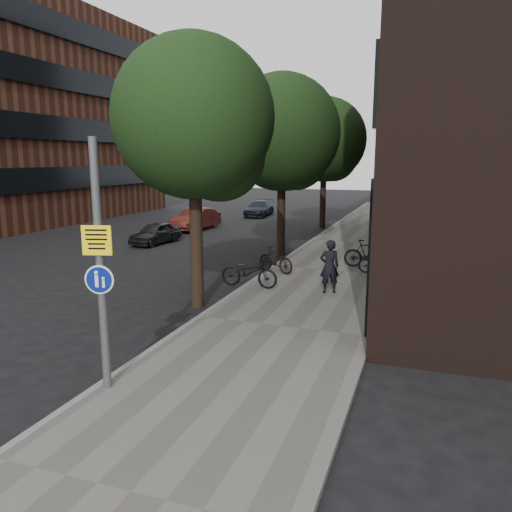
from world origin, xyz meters
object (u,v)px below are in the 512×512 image
at_px(signpost, 100,266).
at_px(parked_car_near, 156,233).
at_px(pedestrian, 329,266).
at_px(parked_bike_facade_near, 380,263).

xyz_separation_m(signpost, parked_car_near, (-7.51, 14.53, -1.84)).
height_order(pedestrian, parked_bike_facade_near, pedestrian).
distance_m(parked_bike_facade_near, parked_car_near, 11.87).
bearing_deg(parked_bike_facade_near, signpost, 161.92).
bearing_deg(signpost, parked_car_near, 101.57).
xyz_separation_m(parked_bike_facade_near, parked_car_near, (-11.31, 3.61, 0.02)).
bearing_deg(parked_bike_facade_near, pedestrian, 159.76).
relative_size(parked_bike_facade_near, parked_car_near, 0.48).
xyz_separation_m(pedestrian, parked_bike_facade_near, (1.23, 3.14, -0.43)).
bearing_deg(pedestrian, parked_car_near, -57.01).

